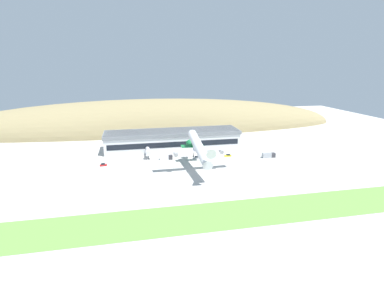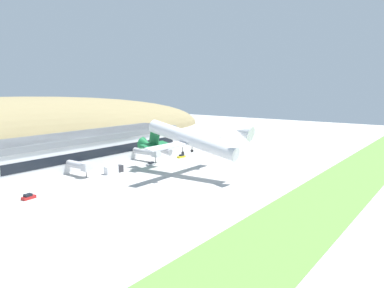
{
  "view_description": "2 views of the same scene",
  "coord_description": "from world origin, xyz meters",
  "px_view_note": "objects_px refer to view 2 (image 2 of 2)",
  "views": [
    {
      "loc": [
        -36.63,
        -147.03,
        56.33
      ],
      "look_at": [
        -4.73,
        4.96,
        14.92
      ],
      "focal_mm": 28.0,
      "sensor_mm": 36.0,
      "label": 1
    },
    {
      "loc": [
        -109.27,
        -78.09,
        32.88
      ],
      "look_at": [
        -0.7,
        1.89,
        11.49
      ],
      "focal_mm": 35.0,
      "sensor_mm": 36.0,
      "label": 2
    }
  ],
  "objects_px": {
    "jetway_0": "(80,165)",
    "jetway_1": "(148,152)",
    "service_car_2": "(151,164)",
    "traffic_cone_0": "(213,155)",
    "service_car_0": "(181,156)",
    "terminal_building": "(89,146)",
    "service_car_1": "(28,197)",
    "fuel_truck": "(114,169)",
    "cargo_airplane": "(189,140)",
    "box_truck": "(223,149)"
  },
  "relations": [
    {
      "from": "jetway_0",
      "to": "jetway_1",
      "type": "xyz_separation_m",
      "value": [
        34.38,
        -1.29,
        0.0
      ]
    },
    {
      "from": "service_car_2",
      "to": "traffic_cone_0",
      "type": "distance_m",
      "value": 34.87
    },
    {
      "from": "jetway_0",
      "to": "service_car_0",
      "type": "bearing_deg",
      "value": -9.06
    },
    {
      "from": "terminal_building",
      "to": "service_car_1",
      "type": "bearing_deg",
      "value": -147.79
    },
    {
      "from": "terminal_building",
      "to": "service_car_1",
      "type": "xyz_separation_m",
      "value": [
        -44.27,
        -27.89,
        -6.54
      ]
    },
    {
      "from": "jetway_1",
      "to": "terminal_building",
      "type": "bearing_deg",
      "value": 131.58
    },
    {
      "from": "fuel_truck",
      "to": "traffic_cone_0",
      "type": "distance_m",
      "value": 53.43
    },
    {
      "from": "traffic_cone_0",
      "to": "jetway_1",
      "type": "bearing_deg",
      "value": 152.18
    },
    {
      "from": "terminal_building",
      "to": "cargo_airplane",
      "type": "bearing_deg",
      "value": -81.46
    },
    {
      "from": "service_car_1",
      "to": "jetway_0",
      "type": "bearing_deg",
      "value": 22.05
    },
    {
      "from": "service_car_1",
      "to": "traffic_cone_0",
      "type": "relative_size",
      "value": 7.05
    },
    {
      "from": "service_car_0",
      "to": "fuel_truck",
      "type": "xyz_separation_m",
      "value": [
        -39.09,
        1.77,
        0.82
      ]
    },
    {
      "from": "fuel_truck",
      "to": "service_car_1",
      "type": "bearing_deg",
      "value": -172.95
    },
    {
      "from": "cargo_airplane",
      "to": "service_car_1",
      "type": "xyz_separation_m",
      "value": [
        -51.47,
        19.99,
        -12.47
      ]
    },
    {
      "from": "jetway_0",
      "to": "service_car_0",
      "type": "height_order",
      "value": "jetway_0"
    },
    {
      "from": "box_truck",
      "to": "fuel_truck",
      "type": "bearing_deg",
      "value": 171.84
    },
    {
      "from": "jetway_1",
      "to": "service_car_1",
      "type": "xyz_separation_m",
      "value": [
        -60.7,
        -9.37,
        -3.33
      ]
    },
    {
      "from": "service_car_0",
      "to": "service_car_1",
      "type": "relative_size",
      "value": 1.06
    },
    {
      "from": "jetway_0",
      "to": "service_car_2",
      "type": "relative_size",
      "value": 2.85
    },
    {
      "from": "jetway_0",
      "to": "service_car_0",
      "type": "relative_size",
      "value": 2.79
    },
    {
      "from": "terminal_building",
      "to": "jetway_1",
      "type": "distance_m",
      "value": 24.97
    },
    {
      "from": "terminal_building",
      "to": "cargo_airplane",
      "type": "distance_m",
      "value": 48.78
    },
    {
      "from": "jetway_0",
      "to": "traffic_cone_0",
      "type": "bearing_deg",
      "value": -14.55
    },
    {
      "from": "box_truck",
      "to": "jetway_0",
      "type": "bearing_deg",
      "value": 168.34
    },
    {
      "from": "terminal_building",
      "to": "fuel_truck",
      "type": "height_order",
      "value": "terminal_building"
    },
    {
      "from": "jetway_1",
      "to": "cargo_airplane",
      "type": "distance_m",
      "value": 32.11
    },
    {
      "from": "cargo_airplane",
      "to": "traffic_cone_0",
      "type": "distance_m",
      "value": 42.33
    },
    {
      "from": "fuel_truck",
      "to": "jetway_0",
      "type": "bearing_deg",
      "value": 149.54
    },
    {
      "from": "service_car_0",
      "to": "fuel_truck",
      "type": "distance_m",
      "value": 39.13
    },
    {
      "from": "service_car_2",
      "to": "box_truck",
      "type": "distance_m",
      "value": 45.15
    },
    {
      "from": "cargo_airplane",
      "to": "service_car_1",
      "type": "bearing_deg",
      "value": 158.77
    },
    {
      "from": "terminal_building",
      "to": "service_car_1",
      "type": "height_order",
      "value": "terminal_building"
    },
    {
      "from": "cargo_airplane",
      "to": "traffic_cone_0",
      "type": "height_order",
      "value": "cargo_airplane"
    },
    {
      "from": "jetway_0",
      "to": "service_car_2",
      "type": "height_order",
      "value": "jetway_0"
    },
    {
      "from": "service_car_2",
      "to": "fuel_truck",
      "type": "distance_m",
      "value": 18.7
    },
    {
      "from": "box_truck",
      "to": "traffic_cone_0",
      "type": "xyz_separation_m",
      "value": [
        -10.71,
        -1.13,
        -1.24
      ]
    },
    {
      "from": "jetway_1",
      "to": "fuel_truck",
      "type": "distance_m",
      "value": 24.59
    },
    {
      "from": "terminal_building",
      "to": "traffic_cone_0",
      "type": "height_order",
      "value": "terminal_building"
    },
    {
      "from": "cargo_airplane",
      "to": "traffic_cone_0",
      "type": "relative_size",
      "value": 86.01
    },
    {
      "from": "jetway_0",
      "to": "box_truck",
      "type": "xyz_separation_m",
      "value": [
        73.55,
        -15.18,
        -2.47
      ]
    },
    {
      "from": "cargo_airplane",
      "to": "service_car_1",
      "type": "height_order",
      "value": "cargo_airplane"
    },
    {
      "from": "terminal_building",
      "to": "fuel_truck",
      "type": "bearing_deg",
      "value": -107.91
    },
    {
      "from": "terminal_building",
      "to": "jetway_0",
      "type": "bearing_deg",
      "value": -136.17
    },
    {
      "from": "jetway_1",
      "to": "service_car_0",
      "type": "xyz_separation_m",
      "value": [
        15.11,
        -6.6,
        -3.39
      ]
    },
    {
      "from": "box_truck",
      "to": "service_car_0",
      "type": "bearing_deg",
      "value": 163.15
    },
    {
      "from": "terminal_building",
      "to": "service_car_0",
      "type": "bearing_deg",
      "value": -38.53
    },
    {
      "from": "terminal_building",
      "to": "box_truck",
      "type": "xyz_separation_m",
      "value": [
        55.6,
        -32.41,
        -5.67
      ]
    },
    {
      "from": "terminal_building",
      "to": "cargo_airplane",
      "type": "height_order",
      "value": "cargo_airplane"
    },
    {
      "from": "box_truck",
      "to": "service_car_1",
      "type": "bearing_deg",
      "value": 177.41
    },
    {
      "from": "jetway_0",
      "to": "service_car_1",
      "type": "relative_size",
      "value": 2.96
    }
  ]
}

